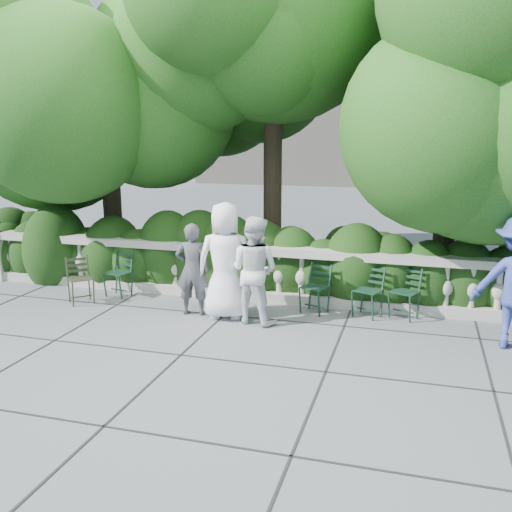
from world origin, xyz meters
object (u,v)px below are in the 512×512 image
(person_businessman, at_px, (226,261))
(chair_e, at_px, (399,320))
(chair_weathered, at_px, (84,305))
(chair_c, at_px, (362,319))
(person_casual_man, at_px, (254,270))
(chair_a, at_px, (114,298))
(person_woman_grey, at_px, (192,269))
(chair_d, at_px, (310,315))

(person_businessman, bearing_deg, chair_e, -177.52)
(chair_weathered, bearing_deg, person_businessman, -43.62)
(chair_c, bearing_deg, person_casual_man, -137.86)
(chair_e, distance_m, chair_weathered, 5.43)
(chair_a, relative_size, person_woman_grey, 0.54)
(chair_c, relative_size, chair_weathered, 1.00)
(chair_e, relative_size, person_businessman, 0.44)
(chair_d, bearing_deg, chair_a, -160.61)
(chair_weathered, relative_size, person_woman_grey, 0.54)
(chair_c, distance_m, person_woman_grey, 2.91)
(chair_a, relative_size, person_casual_man, 0.49)
(chair_c, bearing_deg, chair_e, 29.32)
(chair_e, height_order, person_woman_grey, person_woman_grey)
(chair_d, xyz_separation_m, person_casual_man, (-0.81, -0.58, 0.86))
(chair_d, bearing_deg, person_businessman, -140.17)
(chair_a, bearing_deg, chair_e, 11.45)
(chair_d, xyz_separation_m, chair_weathered, (-3.94, -0.57, 0.00))
(person_woman_grey, bearing_deg, person_casual_man, 165.11)
(chair_weathered, height_order, person_businessman, person_businessman)
(chair_weathered, relative_size, person_casual_man, 0.49)
(chair_c, height_order, person_businessman, person_businessman)
(chair_c, distance_m, person_casual_man, 1.98)
(chair_a, relative_size, chair_weathered, 1.00)
(chair_d, bearing_deg, chair_e, 24.03)
(chair_a, bearing_deg, person_woman_grey, -4.87)
(chair_d, bearing_deg, chair_c, 22.24)
(chair_c, relative_size, person_businessman, 0.44)
(chair_e, bearing_deg, chair_d, -152.73)
(chair_c, bearing_deg, person_businessman, -144.26)
(chair_d, xyz_separation_m, chair_e, (1.44, 0.13, 0.00))
(chair_e, distance_m, person_woman_grey, 3.48)
(person_businessman, bearing_deg, chair_c, -176.19)
(chair_weathered, xyz_separation_m, person_casual_man, (3.13, -0.01, 0.86))
(person_woman_grey, bearing_deg, person_businessman, 168.68)
(chair_a, xyz_separation_m, person_woman_grey, (1.76, -0.46, 0.77))
(person_woman_grey, distance_m, person_casual_man, 1.09)
(chair_e, relative_size, person_woman_grey, 0.54)
(chair_e, xyz_separation_m, chair_weathered, (-5.38, -0.69, 0.00))
(chair_e, xyz_separation_m, person_casual_man, (-2.25, -0.71, 0.86))
(chair_weathered, bearing_deg, person_woman_grey, -42.84)
(chair_a, distance_m, chair_c, 4.51)
(chair_c, xyz_separation_m, chair_weathered, (-4.80, -0.61, 0.00))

